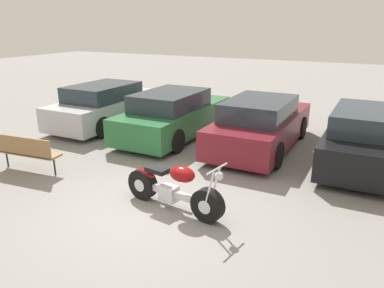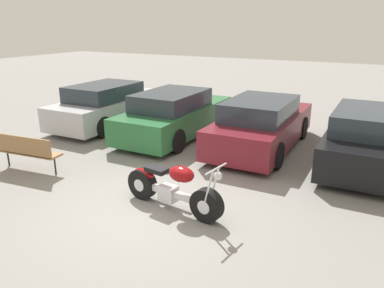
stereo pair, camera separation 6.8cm
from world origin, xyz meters
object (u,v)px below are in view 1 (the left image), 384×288
at_px(parked_car_silver, 108,105).
at_px(parked_car_maroon, 261,125).
at_px(parked_car_green, 174,115).
at_px(park_bench, 26,150).
at_px(parked_car_black, 367,138).
at_px(motorcycle, 172,188).

xyz_separation_m(parked_car_silver, parked_car_maroon, (5.39, -0.04, 0.00)).
relative_size(parked_car_silver, parked_car_maroon, 1.00).
xyz_separation_m(parked_car_green, park_bench, (-1.61, -4.12, -0.12)).
bearing_deg(park_bench, parked_car_black, 31.27).
relative_size(parked_car_green, parked_car_black, 1.00).
height_order(parked_car_maroon, park_bench, parked_car_maroon).
distance_m(motorcycle, park_bench, 3.95).
height_order(parked_car_green, park_bench, parked_car_green).
bearing_deg(park_bench, parked_car_maroon, 44.63).
xyz_separation_m(motorcycle, parked_car_silver, (-5.04, 4.31, 0.25)).
xyz_separation_m(parked_car_green, parked_car_black, (5.39, 0.13, 0.00)).
bearing_deg(parked_car_maroon, parked_car_silver, 179.59).
bearing_deg(parked_car_green, parked_car_silver, 176.56).
height_order(parked_car_maroon, parked_car_black, same).
xyz_separation_m(motorcycle, parked_car_black, (3.05, 4.28, 0.25)).
bearing_deg(motorcycle, parked_car_black, 54.50).
height_order(parked_car_green, parked_car_black, same).
bearing_deg(parked_car_maroon, parked_car_green, -177.38).
bearing_deg(parked_car_silver, parked_car_black, -0.26).
relative_size(motorcycle, park_bench, 1.30).
bearing_deg(parked_car_silver, park_bench, -75.72).
relative_size(motorcycle, parked_car_maroon, 0.48).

